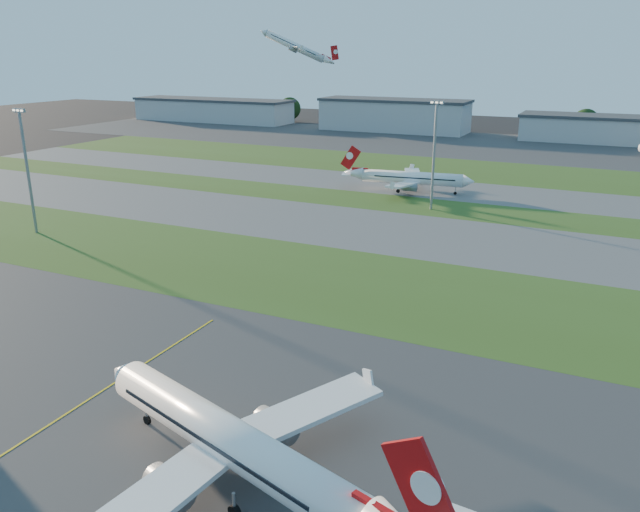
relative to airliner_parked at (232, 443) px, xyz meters
The scene contains 21 objects.
ground 27.51m from the airliner_parked, behind, with size 700.00×700.00×0.00m, color black.
apron_near 27.51m from the airliner_parked, behind, with size 300.00×70.00×0.01m, color #333335.
grass_strip_a 57.62m from the airliner_parked, 118.19° to the left, with size 300.00×34.00×0.01m, color #35511B.
taxiway_a 88.04m from the airliner_parked, 107.98° to the left, with size 300.00×32.00×0.01m, color #515154.
grass_strip_b 112.06m from the airliner_parked, 104.03° to the left, with size 300.00×18.00×0.01m, color #35511B.
taxiway_b 133.50m from the airliner_parked, 101.74° to the left, with size 300.00×26.00×0.01m, color #515154.
grass_strip_c 165.93m from the airliner_parked, 99.42° to the left, with size 300.00×40.00×0.01m, color #35511B.
apron_far 225.32m from the airliner_parked, 96.92° to the left, with size 400.00×80.00×0.01m, color #333335.
yellow_line 22.59m from the airliner_parked, behind, with size 0.25×60.00×0.02m, color gold.
airliner_parked is the anchor object (origin of this frame).
airliner_taxiing 125.93m from the airliner_parked, 100.46° to the left, with size 33.98×28.67×10.62m.
airliner_departing 245.80m from the airliner_parked, 116.05° to the left, with size 30.28×25.98×10.44m.
light_mast_west 97.08m from the airliner_parked, 148.35° to the left, with size 3.20×0.70×25.80m.
light_mast_centre 107.85m from the airliner_parked, 96.50° to the left, with size 3.20×0.70×25.80m.
hangar_far_west 309.39m from the airliner_parked, 124.93° to the left, with size 91.80×23.00×12.20m.
hangar_west 263.73m from the airliner_parked, 105.88° to the left, with size 71.40×23.00×15.20m.
hangar_east 255.17m from the airliner_parked, 83.73° to the left, with size 81.60×23.00×11.20m.
tree_far_west 343.88m from the airliner_parked, 129.16° to the left, with size 11.00×11.00×12.00m.
tree_west 301.64m from the airliner_parked, 117.05° to the left, with size 12.10×12.10×13.20m.
tree_mid_west 268.81m from the airliner_parked, 100.10° to the left, with size 9.90×9.90×10.80m.
tree_mid_east 267.96m from the airliner_parked, 87.25° to the left, with size 11.55×11.55×12.60m.
Camera 1 is at (53.82, -37.20, 36.46)m, focal length 35.00 mm.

